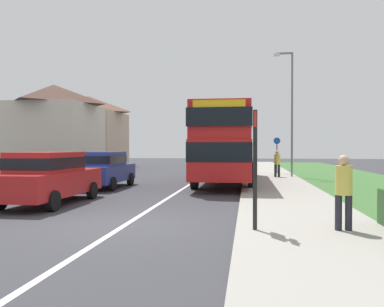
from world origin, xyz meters
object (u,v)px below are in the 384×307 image
double_decker_bus (226,142)px  pedestrian_at_stop (344,189)px  pedestrian_walking_away (277,162)px  street_lamp_mid (290,106)px  cycle_route_sign (277,154)px  parked_car_red (49,176)px  bus_stop_sign (255,161)px  parked_car_blue (104,168)px

double_decker_bus → pedestrian_at_stop: bearing=-75.5°
pedestrian_walking_away → street_lamp_mid: street_lamp_mid is taller
double_decker_bus → pedestrian_walking_away: bearing=48.9°
pedestrian_at_stop → cycle_route_sign: bearing=90.0°
parked_car_red → pedestrian_walking_away: (8.05, 11.52, 0.05)m
parked_car_red → bus_stop_sign: bearing=-29.2°
double_decker_bus → bus_stop_sign: size_ratio=4.12×
pedestrian_at_stop → street_lamp_mid: bearing=87.9°
parked_car_red → pedestrian_walking_away: bearing=55.1°
parked_car_blue → street_lamp_mid: (8.99, 6.88, 3.40)m
parked_car_red → double_decker_bus: bearing=57.7°
double_decker_bus → parked_car_red: size_ratio=2.35×
street_lamp_mid → parked_car_red: bearing=-126.2°
parked_car_blue → cycle_route_sign: 12.93m
parked_car_blue → cycle_route_sign: cycle_route_sign is taller
pedestrian_walking_away → double_decker_bus: bearing=-131.1°
pedestrian_walking_away → street_lamp_mid: 3.46m
pedestrian_at_stop → bus_stop_sign: 1.89m
pedestrian_walking_away → parked_car_blue: bearing=-142.4°
pedestrian_at_stop → pedestrian_walking_away: size_ratio=1.00×
bus_stop_sign → parked_car_red: bearing=150.8°
pedestrian_at_stop → cycle_route_sign: (0.00, 18.43, 0.45)m
parked_car_blue → pedestrian_walking_away: (8.20, 6.31, 0.07)m
parked_car_red → pedestrian_walking_away: size_ratio=2.73×
parked_car_red → pedestrian_walking_away: parked_car_red is taller
double_decker_bus → cycle_route_sign: size_ratio=4.25×
bus_stop_sign → street_lamp_mid: street_lamp_mid is taller
parked_car_blue → street_lamp_mid: street_lamp_mid is taller
pedestrian_at_stop → cycle_route_sign: 18.44m
bus_stop_sign → street_lamp_mid: 16.12m
pedestrian_walking_away → bus_stop_sign: bus_stop_sign is taller
parked_car_red → street_lamp_mid: 15.36m
double_decker_bus → cycle_route_sign: (3.03, 6.67, -0.71)m
bus_stop_sign → cycle_route_sign: bearing=84.5°
parked_car_red → cycle_route_sign: (8.28, 14.99, 0.50)m
cycle_route_sign → double_decker_bus: bearing=-114.4°
parked_car_red → cycle_route_sign: bearing=61.1°
bus_stop_sign → cycle_route_sign: 18.69m
parked_car_blue → bus_stop_sign: size_ratio=1.60×
cycle_route_sign → pedestrian_walking_away: bearing=-93.9°
street_lamp_mid → bus_stop_sign: bearing=-98.5°
parked_car_red → cycle_route_sign: size_ratio=1.81×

